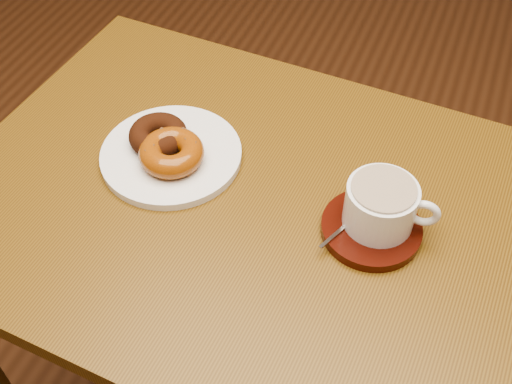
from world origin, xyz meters
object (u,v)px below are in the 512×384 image
at_px(cafe_table, 245,250).
at_px(saucer, 371,229).
at_px(coffee_cup, 382,205).
at_px(donut_plate, 171,155).

height_order(cafe_table, saucer, saucer).
distance_m(cafe_table, saucer, 0.24).
relative_size(saucer, coffee_cup, 1.08).
xyz_separation_m(cafe_table, saucer, (0.19, 0.01, 0.14)).
height_order(donut_plate, saucer, saucer).
bearing_deg(donut_plate, saucer, -5.18).
height_order(cafe_table, donut_plate, donut_plate).
bearing_deg(saucer, cafe_table, -178.43).
height_order(donut_plate, coffee_cup, coffee_cup).
relative_size(cafe_table, saucer, 6.45).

